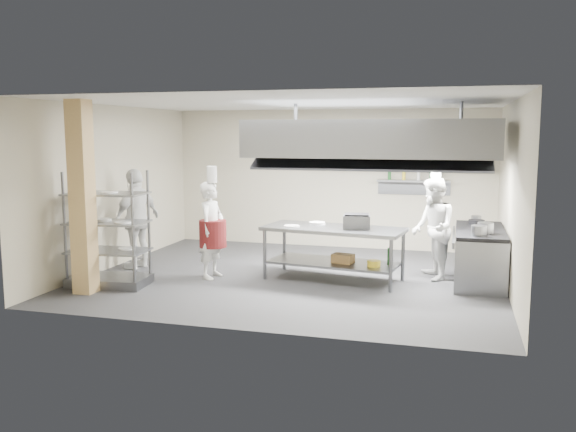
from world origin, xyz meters
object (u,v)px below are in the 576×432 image
(island, at_px, (333,254))
(cooking_range, at_px, (479,257))
(griddle, at_px, (357,222))
(chef_line, at_px, (433,229))
(pass_rack, at_px, (108,229))
(chef_head, at_px, (212,230))
(chef_plating, at_px, (137,219))
(stockpot, at_px, (486,228))

(island, xyz_separation_m, cooking_range, (2.39, 0.54, -0.04))
(griddle, bearing_deg, cooking_range, 6.78)
(chef_line, bearing_deg, island, -88.15)
(chef_line, distance_m, griddle, 1.34)
(island, height_order, pass_rack, pass_rack)
(island, height_order, chef_line, chef_line)
(cooking_range, xyz_separation_m, chef_line, (-0.77, -0.02, 0.46))
(pass_rack, height_order, chef_head, pass_rack)
(chef_line, height_order, chef_plating, chef_plating)
(pass_rack, bearing_deg, griddle, 13.38)
(island, relative_size, cooking_range, 1.18)
(pass_rack, xyz_separation_m, chef_line, (5.11, 1.87, -0.07))
(cooking_range, xyz_separation_m, griddle, (-2.01, -0.53, 0.60))
(pass_rack, height_order, cooking_range, pass_rack)
(chef_plating, relative_size, stockpot, 7.36)
(pass_rack, distance_m, chef_line, 5.44)
(island, distance_m, cooking_range, 2.45)
(pass_rack, height_order, stockpot, pass_rack)
(cooking_range, distance_m, stockpot, 0.72)
(griddle, bearing_deg, island, 174.51)
(island, bearing_deg, griddle, 10.71)
(chef_head, relative_size, griddle, 3.74)
(chef_plating, height_order, griddle, chef_plating)
(island, height_order, griddle, griddle)
(island, height_order, stockpot, stockpot)
(chef_line, height_order, stockpot, chef_line)
(chef_plating, bearing_deg, pass_rack, 22.91)
(cooking_range, height_order, griddle, griddle)
(island, xyz_separation_m, stockpot, (2.45, 0.10, 0.53))
(chef_line, bearing_deg, chef_plating, -100.07)
(cooking_range, relative_size, chef_line, 1.14)
(chef_line, bearing_deg, stockpot, 46.61)
(chef_line, bearing_deg, chef_head, -92.07)
(pass_rack, bearing_deg, island, 15.11)
(chef_head, bearing_deg, chef_line, -69.61)
(griddle, bearing_deg, chef_head, -178.37)
(griddle, bearing_deg, chef_plating, 172.85)
(island, relative_size, pass_rack, 1.25)
(pass_rack, relative_size, chef_plating, 1.02)
(island, relative_size, chef_line, 1.34)
(island, height_order, chef_head, chef_head)
(chef_plating, bearing_deg, cooking_range, 109.66)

